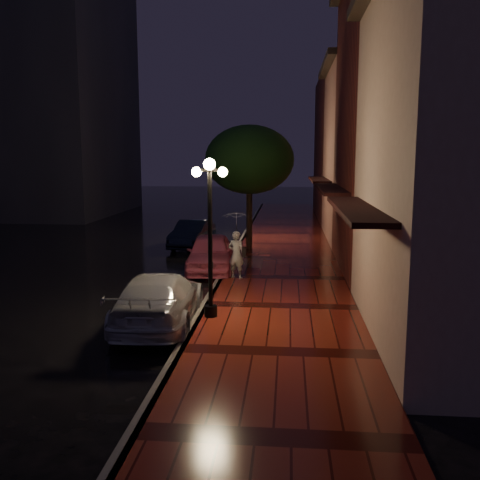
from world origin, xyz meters
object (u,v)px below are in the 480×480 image
at_px(streetlamp_far, 249,193).
at_px(navy_car, 193,234).
at_px(streetlamp_near, 210,228).
at_px(silver_car, 159,299).
at_px(pink_car, 210,253).
at_px(street_tree, 250,162).
at_px(woman_with_umbrella, 236,234).
at_px(parking_meter, 212,277).

relative_size(streetlamp_far, navy_car, 1.05).
bearing_deg(streetlamp_far, streetlamp_near, -90.00).
distance_m(streetlamp_near, silver_car, 2.35).
distance_m(pink_car, silver_car, 6.85).
bearing_deg(street_tree, woman_with_umbrella, -90.05).
height_order(streetlamp_far, navy_car, streetlamp_far).
distance_m(streetlamp_far, pink_car, 7.83).
distance_m(streetlamp_near, parking_meter, 2.33).
xyz_separation_m(navy_car, woman_with_umbrella, (2.90, -7.24, 1.07)).
bearing_deg(woman_with_umbrella, parking_meter, 100.96).
bearing_deg(street_tree, navy_car, 162.12).
height_order(streetlamp_far, woman_with_umbrella, streetlamp_far).
relative_size(streetlamp_near, silver_car, 0.88).
bearing_deg(parking_meter, woman_with_umbrella, 79.14).
height_order(streetlamp_far, silver_car, streetlamp_far).
distance_m(street_tree, pink_car, 5.86).
bearing_deg(navy_car, street_tree, -11.81).
xyz_separation_m(street_tree, silver_car, (-1.61, -11.38, -3.53)).
relative_size(navy_car, silver_car, 0.84).
xyz_separation_m(streetlamp_near, pink_car, (-0.95, 6.46, -1.86)).
relative_size(streetlamp_far, silver_car, 0.88).
relative_size(navy_car, parking_meter, 3.38).
xyz_separation_m(pink_car, woman_with_umbrella, (1.20, -1.77, 1.01)).
distance_m(silver_car, parking_meter, 2.27).
xyz_separation_m(streetlamp_near, silver_car, (-1.35, -0.38, -1.89)).
bearing_deg(streetlamp_near, woman_with_umbrella, 86.91).
distance_m(streetlamp_near, navy_car, 12.37).
xyz_separation_m(street_tree, woman_with_umbrella, (-0.01, -6.31, -2.50)).
height_order(streetlamp_near, street_tree, street_tree).
xyz_separation_m(streetlamp_far, silver_car, (-1.35, -14.38, -1.89)).
height_order(navy_car, silver_car, silver_car).
distance_m(streetlamp_near, woman_with_umbrella, 4.77).
relative_size(street_tree, woman_with_umbrella, 2.40).
bearing_deg(woman_with_umbrella, streetlamp_far, -69.22).
distance_m(navy_car, silver_car, 12.38).
xyz_separation_m(streetlamp_far, parking_meter, (-0.20, -12.44, -1.72)).
bearing_deg(streetlamp_near, pink_car, 98.37).
bearing_deg(woman_with_umbrella, street_tree, -70.82).
bearing_deg(navy_car, woman_with_umbrella, -62.10).
bearing_deg(streetlamp_far, silver_car, -95.36).
height_order(streetlamp_far, pink_car, streetlamp_far).
bearing_deg(silver_car, streetlamp_near, -166.95).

